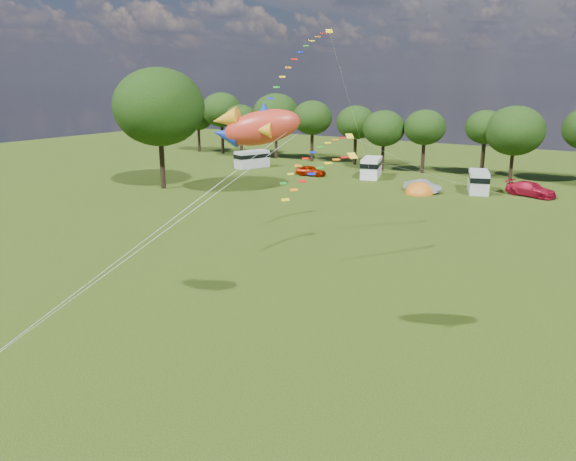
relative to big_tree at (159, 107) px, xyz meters
The scene contains 14 objects.
ground_plane 42.02m from the big_tree, 43.03° to the right, with size 180.00×180.00×0.00m, color black.
tree_line 44.52m from the big_tree, 37.40° to the left, with size 102.98×10.98×10.27m.
big_tree is the anchor object (origin of this frame).
car_a 20.80m from the big_tree, 59.33° to the left, with size 1.57×3.98×1.33m, color #991700.
car_b 30.18m from the big_tree, 28.68° to the left, with size 1.43×3.82×1.35m, color #94969D.
car_c 40.96m from the big_tree, 26.65° to the left, with size 2.11×5.02×1.51m, color #B1122C.
campervan_a 19.34m from the big_tree, 92.15° to the left, with size 3.53×5.20×2.35m.
campervan_b 26.80m from the big_tree, 49.44° to the left, with size 3.53×5.41×2.45m.
campervan_c 35.91m from the big_tree, 29.34° to the left, with size 3.42×5.14×2.32m.
tent_orange 29.94m from the big_tree, 26.81° to the left, with size 3.18×3.48×2.48m.
fish_kite 41.41m from the big_tree, 38.81° to the right, with size 4.06×2.55×2.13m.
streamer_kite_a 21.24m from the big_tree, ahead, with size 3.32×5.53×5.75m.
streamer_kite_b 25.24m from the big_tree, 14.69° to the right, with size 4.26×4.68×3.79m.
streamer_kite_c 31.24m from the big_tree, 24.50° to the right, with size 3.11×4.99×2.80m.
Camera 1 is at (16.25, -16.84, 12.06)m, focal length 35.00 mm.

